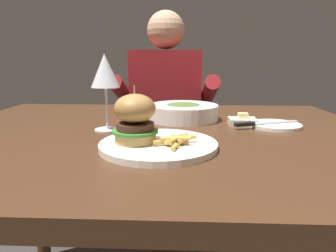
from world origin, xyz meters
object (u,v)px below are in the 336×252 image
Objects in this scene: wine_glass at (105,73)px; diner_person at (166,130)px; soup_bowl at (183,111)px; bread_plate at (275,125)px; main_plate at (158,145)px; table_knife at (261,123)px; butter_dish at (243,121)px; burger_sandwich at (135,118)px.

diner_person is at bearing 80.85° from wine_glass.
bread_plate is at bearing -19.66° from soup_bowl.
wine_glass is 0.84m from diner_person.
main_plate is 0.35m from table_knife.
soup_bowl is (-0.22, 0.11, 0.01)m from table_knife.
main_plate is at bearing -132.64° from butter_dish.
wine_glass is (-0.16, 0.17, 0.15)m from main_plate.
table_knife is at bearing -159.46° from bread_plate.
main_plate is at bearing -46.75° from wine_glass.
table_knife is 0.88× the size of soup_bowl.
bread_plate is at bearing -15.46° from butter_dish.
table_knife reaches higher than main_plate.
soup_bowl reaches higher than butter_dish.
diner_person reaches higher than butter_dish.
burger_sandwich is at bearing -107.88° from soup_bowl.
diner_person reaches higher than bread_plate.
butter_dish is at bearing 135.65° from table_knife.
butter_dish is (0.24, 0.26, 0.00)m from main_plate.
soup_bowl is at bearing 160.34° from bread_plate.
table_knife is 0.80m from diner_person.
bread_plate is 0.29m from soup_bowl.
diner_person is at bearing 98.37° from soup_bowl.
burger_sandwich is 0.60× the size of wine_glass.
table_knife is 0.25m from soup_bowl.
burger_sandwich is (-0.05, -0.00, 0.06)m from main_plate.
diner_person reaches higher than table_knife.
burger_sandwich is at bearing -177.02° from main_plate.
soup_bowl is at bearing 158.32° from butter_dish.
soup_bowl reaches higher than bread_plate.
table_knife is (0.33, 0.22, -0.05)m from burger_sandwich.
wine_glass is 0.43m from butter_dish.
soup_bowl is (-0.27, 0.10, 0.02)m from bread_plate.
diner_person reaches higher than soup_bowl.
main_plate is at bearing -99.72° from soup_bowl.
main_plate is at bearing 2.98° from burger_sandwich.
bread_plate is 0.65× the size of soup_bowl.
wine_glass is 0.46m from table_knife.
wine_glass is 1.04× the size of table_knife.
main_plate is 0.22× the size of diner_person.
soup_bowl is 0.64m from diner_person.
main_plate is 0.27m from wine_glass.
burger_sandwich is 0.45m from bread_plate.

